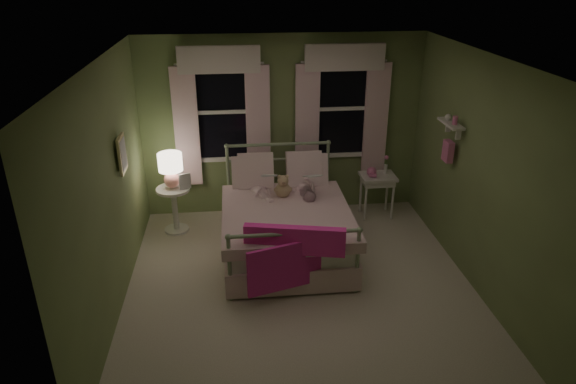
{
  "coord_description": "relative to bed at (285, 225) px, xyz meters",
  "views": [
    {
      "loc": [
        -0.69,
        -4.97,
        3.46
      ],
      "look_at": [
        -0.09,
        0.48,
        1.0
      ],
      "focal_mm": 32.0,
      "sensor_mm": 36.0,
      "label": 1
    }
  ],
  "objects": [
    {
      "name": "book_right",
      "position": [
        0.28,
        0.17,
        0.54
      ],
      "size": [
        0.21,
        0.14,
        0.26
      ],
      "primitive_type": "imported",
      "rotation": [
        1.22,
        0.0,
        0.15
      ],
      "color": "beige",
      "rests_on": "child_right"
    },
    {
      "name": "window_right",
      "position": [
        0.94,
        1.21,
        1.24
      ],
      "size": [
        1.34,
        0.13,
        1.96
      ],
      "color": "black",
      "rests_on": "room_shell"
    },
    {
      "name": "book_left",
      "position": [
        -0.28,
        0.17,
        0.58
      ],
      "size": [
        0.21,
        0.14,
        0.26
      ],
      "primitive_type": "imported",
      "rotation": [
        1.22,
        0.0,
        -0.14
      ],
      "color": "beige",
      "rests_on": "child_left"
    },
    {
      "name": "child_left",
      "position": [
        -0.28,
        0.42,
        0.56
      ],
      "size": [
        0.32,
        0.25,
        0.76
      ],
      "primitive_type": "imported",
      "rotation": [
        0.0,
        0.0,
        3.43
      ],
      "color": "#F7D1DD",
      "rests_on": "bed"
    },
    {
      "name": "book_nightstand",
      "position": [
        -1.36,
        0.64,
        0.27
      ],
      "size": [
        0.23,
        0.26,
        0.02
      ],
      "primitive_type": "imported",
      "rotation": [
        0.0,
        0.0,
        0.33
      ],
      "color": "beige",
      "rests_on": "nightstand_left"
    },
    {
      "name": "bed",
      "position": [
        0.0,
        0.0,
        0.0
      ],
      "size": [
        1.58,
        2.04,
        1.18
      ],
      "color": "white",
      "rests_on": "ground"
    },
    {
      "name": "room_shell",
      "position": [
        0.09,
        -0.82,
        0.92
      ],
      "size": [
        4.2,
        4.2,
        4.2
      ],
      "color": "white",
      "rests_on": "ground"
    },
    {
      "name": "child_right",
      "position": [
        0.28,
        0.42,
        0.58
      ],
      "size": [
        0.41,
        0.33,
        0.79
      ],
      "primitive_type": "imported",
      "rotation": [
        0.0,
        0.0,
        3.23
      ],
      "color": "#F7D1DD",
      "rests_on": "bed"
    },
    {
      "name": "window_left",
      "position": [
        -0.76,
        1.21,
        1.24
      ],
      "size": [
        1.34,
        0.13,
        1.96
      ],
      "color": "black",
      "rests_on": "room_shell"
    },
    {
      "name": "nightstand_right",
      "position": [
        1.44,
        0.87,
        0.17
      ],
      "size": [
        0.5,
        0.4,
        0.64
      ],
      "color": "white",
      "rests_on": "ground"
    },
    {
      "name": "framed_picture",
      "position": [
        -1.85,
        -0.22,
        1.12
      ],
      "size": [
        0.03,
        0.32,
        0.42
      ],
      "color": "beige",
      "rests_on": "room_shell"
    },
    {
      "name": "bud_vase",
      "position": [
        1.56,
        0.92,
        0.41
      ],
      "size": [
        0.06,
        0.06,
        0.28
      ],
      "color": "white",
      "rests_on": "nightstand_right"
    },
    {
      "name": "pink_throw",
      "position": [
        0.0,
        -1.03,
        0.23
      ],
      "size": [
        1.1,
        0.42,
        0.71
      ],
      "color": "#FF31AC",
      "rests_on": "bed"
    },
    {
      "name": "nightstand_left",
      "position": [
        -1.46,
        0.72,
        0.03
      ],
      "size": [
        0.46,
        0.46,
        0.65
      ],
      "color": "white",
      "rests_on": "ground"
    },
    {
      "name": "teddy_bear",
      "position": [
        0.0,
        0.26,
        0.41
      ],
      "size": [
        0.24,
        0.2,
        0.32
      ],
      "color": "tan",
      "rests_on": "bed"
    },
    {
      "name": "table_lamp",
      "position": [
        -1.46,
        0.72,
        0.57
      ],
      "size": [
        0.33,
        0.33,
        0.49
      ],
      "color": "pink",
      "rests_on": "nightstand_left"
    },
    {
      "name": "pink_toy",
      "position": [
        1.34,
        0.87,
        0.32
      ],
      "size": [
        0.14,
        0.2,
        0.14
      ],
      "color": "pink",
      "rests_on": "nightstand_right"
    },
    {
      "name": "wall_shelf",
      "position": [
        1.99,
        -0.12,
        1.14
      ],
      "size": [
        0.15,
        0.5,
        0.6
      ],
      "color": "white",
      "rests_on": "room_shell"
    }
  ]
}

